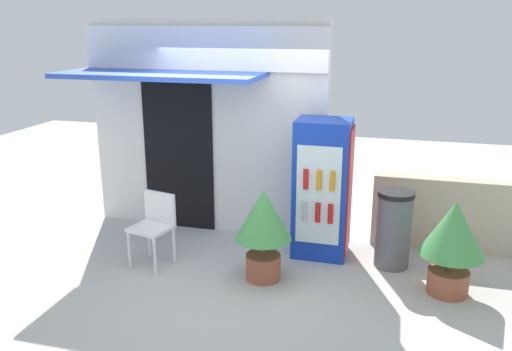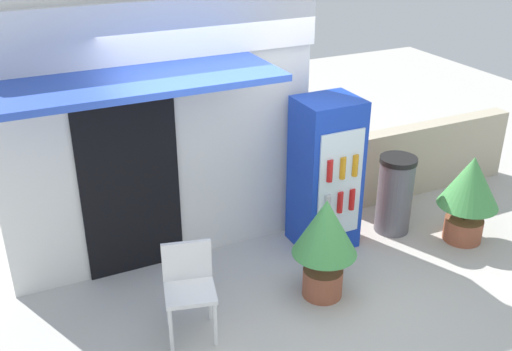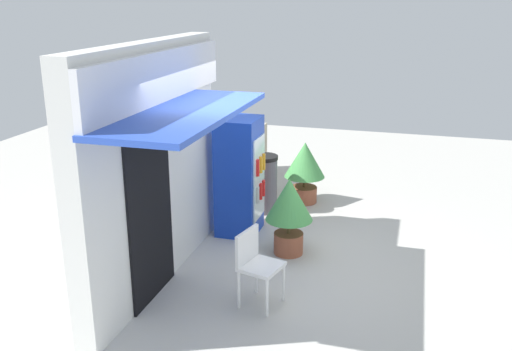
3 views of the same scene
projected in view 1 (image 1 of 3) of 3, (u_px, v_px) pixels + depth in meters
The scene contains 8 objects.
ground at pixel (225, 272), 6.20m from camera, with size 16.00×16.00×0.00m, color beige.
storefront_building at pixel (205, 121), 7.16m from camera, with size 3.31×1.24×2.87m.
drink_cooler at pixel (322, 189), 6.48m from camera, with size 0.67×0.63×1.71m.
plastic_chair at pixel (155, 222), 6.32m from camera, with size 0.53×0.51×0.87m.
potted_plant_near_shop at pixel (263, 224), 5.87m from camera, with size 0.63×0.63×1.06m.
potted_plant_curbside at pixel (453, 237), 5.55m from camera, with size 0.68×0.68×1.04m.
trash_bin at pixel (393, 229), 6.25m from camera, with size 0.43×0.43×0.94m.
stone_boundary_wall at pixel (478, 217), 6.63m from camera, with size 2.59×0.23×0.94m, color #B7AD93.
Camera 1 is at (1.83, -5.34, 2.84)m, focal length 37.14 mm.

